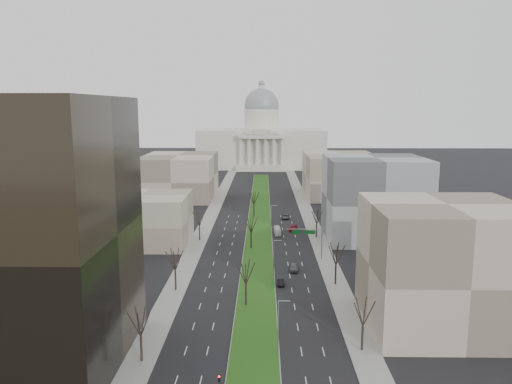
# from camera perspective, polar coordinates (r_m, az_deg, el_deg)

# --- Properties ---
(ground) EXTENTS (600.00, 600.00, 0.00)m
(ground) POSITION_cam_1_polar(r_m,az_deg,el_deg) (176.82, 0.41, -2.86)
(ground) COLOR black
(ground) RESTS_ON ground
(median) EXTENTS (8.00, 222.03, 0.20)m
(median) POSITION_cam_1_polar(r_m,az_deg,el_deg) (175.81, 0.40, -2.90)
(median) COLOR #999993
(median) RESTS_ON ground
(sidewalk_left) EXTENTS (5.00, 330.00, 0.15)m
(sidewalk_left) POSITION_cam_1_polar(r_m,az_deg,el_deg) (153.66, -6.23, -4.82)
(sidewalk_left) COLOR gray
(sidewalk_left) RESTS_ON ground
(sidewalk_right) EXTENTS (5.00, 330.00, 0.15)m
(sidewalk_right) POSITION_cam_1_polar(r_m,az_deg,el_deg) (153.34, 6.90, -4.86)
(sidewalk_right) COLOR gray
(sidewalk_right) RESTS_ON ground
(capitol) EXTENTS (80.00, 46.00, 55.00)m
(capitol) POSITION_cam_1_polar(r_m,az_deg,el_deg) (322.93, 0.63, 5.78)
(capitol) COLOR beige
(capitol) RESTS_ON ground
(building_glass_tower) EXTENTS (34.00, 30.00, 40.00)m
(building_glass_tower) POSITION_cam_1_polar(r_m,az_deg,el_deg) (82.44, -26.98, -4.32)
(building_glass_tower) COLOR black
(building_glass_tower) RESTS_ON ground
(building_beige_left) EXTENTS (26.00, 22.00, 14.00)m
(building_beige_left) POSITION_cam_1_polar(r_m,az_deg,el_deg) (145.26, -12.86, -3.05)
(building_beige_left) COLOR gray
(building_beige_left) RESTS_ON ground
(building_tan_right) EXTENTS (26.00, 24.00, 22.00)m
(building_tan_right) POSITION_cam_1_polar(r_m,az_deg,el_deg) (94.39, 20.61, -7.86)
(building_tan_right) COLOR gray
(building_tan_right) RESTS_ON ground
(building_grey_right) EXTENTS (28.00, 26.00, 24.00)m
(building_grey_right) POSITION_cam_1_polar(r_m,az_deg,el_deg) (150.56, 13.37, -0.68)
(building_grey_right) COLOR #595B5D
(building_grey_right) RESTS_ON ground
(building_far_left) EXTENTS (30.00, 40.00, 18.00)m
(building_far_left) POSITION_cam_1_polar(r_m,az_deg,el_deg) (217.67, -8.76, 1.82)
(building_far_left) COLOR gray
(building_far_left) RESTS_ON ground
(building_far_right) EXTENTS (30.00, 40.00, 18.00)m
(building_far_right) POSITION_cam_1_polar(r_m,az_deg,el_deg) (222.13, 9.58, 1.95)
(building_far_right) COLOR gray
(building_far_right) RESTS_ON ground
(tree_left_near) EXTENTS (5.10, 5.10, 9.18)m
(tree_left_near) POSITION_cam_1_polar(r_m,az_deg,el_deg) (79.64, -13.10, -14.15)
(tree_left_near) COLOR black
(tree_left_near) RESTS_ON ground
(tree_left_mid) EXTENTS (5.40, 5.40, 9.72)m
(tree_left_mid) POSITION_cam_1_polar(r_m,az_deg,el_deg) (107.02, -9.24, -7.53)
(tree_left_mid) COLOR black
(tree_left_mid) RESTS_ON ground
(tree_left_far) EXTENTS (5.28, 5.28, 9.50)m
(tree_left_far) POSITION_cam_1_polar(r_m,az_deg,el_deg) (145.29, -6.50, -2.93)
(tree_left_far) COLOR black
(tree_left_far) RESTS_ON ground
(tree_right_near) EXTENTS (5.16, 5.16, 9.29)m
(tree_right_near) POSITION_cam_1_polar(r_m,az_deg,el_deg) (82.61, 12.17, -13.16)
(tree_right_near) COLOR black
(tree_right_near) RESTS_ON ground
(tree_right_mid) EXTENTS (5.52, 5.52, 9.94)m
(tree_right_mid) POSITION_cam_1_polar(r_m,az_deg,el_deg) (110.31, 9.15, -6.91)
(tree_right_mid) COLOR black
(tree_right_mid) RESTS_ON ground
(tree_right_far) EXTENTS (5.04, 5.04, 9.07)m
(tree_right_far) POSITION_cam_1_polar(r_m,az_deg,el_deg) (148.91, 6.96, -2.75)
(tree_right_far) COLOR black
(tree_right_far) RESTS_ON ground
(tree_median_a) EXTENTS (5.40, 5.40, 9.72)m
(tree_median_a) POSITION_cam_1_polar(r_m,az_deg,el_deg) (97.84, -1.17, -9.06)
(tree_median_a) COLOR black
(tree_median_a) RESTS_ON ground
(tree_median_b) EXTENTS (5.40, 5.40, 9.72)m
(tree_median_b) POSITION_cam_1_polar(r_m,az_deg,el_deg) (136.31, -0.57, -3.64)
(tree_median_b) COLOR black
(tree_median_b) RESTS_ON ground
(tree_median_c) EXTENTS (5.40, 5.40, 9.72)m
(tree_median_c) POSITION_cam_1_polar(r_m,az_deg,el_deg) (175.46, -0.25, -0.62)
(tree_median_c) COLOR black
(tree_median_c) RESTS_ON ground
(streetlamp_median_a) EXTENTS (1.90, 0.20, 9.16)m
(streetlamp_median_a) POSITION_cam_1_polar(r_m,az_deg,el_deg) (80.05, 2.59, -15.18)
(streetlamp_median_a) COLOR gray
(streetlamp_median_a) RESTS_ON ground
(streetlamp_median_b) EXTENTS (1.90, 0.20, 9.16)m
(streetlamp_median_b) POSITION_cam_1_polar(r_m,az_deg,el_deg) (112.75, 2.06, -7.67)
(streetlamp_median_b) COLOR gray
(streetlamp_median_b) RESTS_ON ground
(streetlamp_median_c) EXTENTS (1.90, 0.20, 9.16)m
(streetlamp_median_c) POSITION_cam_1_polar(r_m,az_deg,el_deg) (151.39, 1.75, -3.14)
(streetlamp_median_c) COLOR gray
(streetlamp_median_c) RESTS_ON ground
(mast_arm_signs) EXTENTS (9.12, 0.24, 8.09)m
(mast_arm_signs) POSITION_cam_1_polar(r_m,az_deg,el_deg) (127.39, 6.32, -5.07)
(mast_arm_signs) COLOR gray
(mast_arm_signs) RESTS_ON ground
(car_grey_near) EXTENTS (2.39, 5.08, 1.68)m
(car_grey_near) POSITION_cam_1_polar(r_m,az_deg,el_deg) (120.09, 4.36, -8.58)
(car_grey_near) COLOR #55575D
(car_grey_near) RESTS_ON ground
(car_black) EXTENTS (1.49, 4.16, 1.37)m
(car_black) POSITION_cam_1_polar(r_m,az_deg,el_deg) (111.00, 2.84, -10.21)
(car_black) COLOR black
(car_black) RESTS_ON ground
(car_red) EXTENTS (3.20, 5.91, 1.63)m
(car_red) POSITION_cam_1_polar(r_m,az_deg,el_deg) (157.87, 4.25, -4.12)
(car_red) COLOR maroon
(car_red) RESTS_ON ground
(car_grey_far) EXTENTS (2.80, 5.36, 1.44)m
(car_grey_far) POSITION_cam_1_polar(r_m,az_deg,el_deg) (174.22, 3.40, -2.82)
(car_grey_far) COLOR #4D5055
(car_grey_far) RESTS_ON ground
(box_van) EXTENTS (2.06, 7.52, 2.08)m
(box_van) POSITION_cam_1_polar(r_m,az_deg,el_deg) (153.09, 2.47, -4.45)
(box_van) COLOR white
(box_van) RESTS_ON ground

